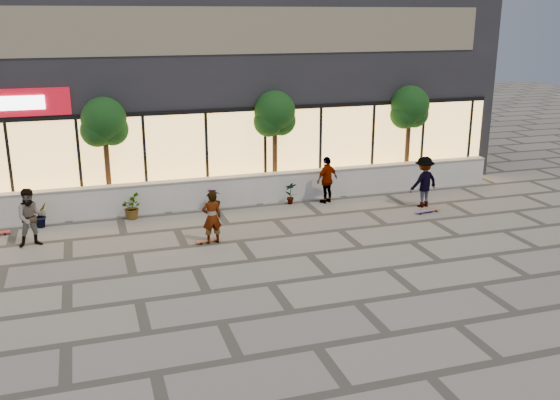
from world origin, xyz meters
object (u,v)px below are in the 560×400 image
object	(u,v)px
tree_midwest	(104,125)
skater_center	(212,217)
skateboard_center	(208,240)
skater_left	(31,217)
skater_right_near	(327,180)
skater_right_far	(424,182)
tree_mideast	(275,116)
tree_east	(410,110)
skateboard_right_far	(425,211)
skateboard_right_near	(430,210)

from	to	relation	value
tree_midwest	skater_center	xyz separation A→B (m)	(2.71, -4.35, -2.19)
tree_midwest	skateboard_center	world-z (taller)	tree_midwest
skater_left	skater_right_near	bearing A→B (deg)	0.32
skater_right_near	skateboard_center	xyz separation A→B (m)	(-4.92, -2.81, -0.77)
skater_left	skater_right_far	distance (m)	12.91
tree_mideast	skater_left	world-z (taller)	tree_mideast
tree_east	skater_right_near	world-z (taller)	tree_east
skater_center	skateboard_right_far	size ratio (longest dim) A/B	2.15
tree_mideast	skater_right_near	world-z (taller)	tree_mideast
skateboard_right_near	skateboard_center	bearing A→B (deg)	-162.69
tree_midwest	skateboard_right_near	size ratio (longest dim) A/B	5.36
skater_right_near	tree_mideast	bearing A→B (deg)	-70.14
skater_right_far	skateboard_right_far	distance (m)	1.16
skater_left	skateboard_right_far	size ratio (longest dim) A/B	2.35
skateboard_right_far	skater_left	bearing A→B (deg)	166.88
tree_midwest	tree_east	world-z (taller)	same
tree_east	skateboard_center	distance (m)	10.32
tree_mideast	skateboard_right_far	xyz separation A→B (m)	(4.22, -3.70, -2.91)
skater_center	skater_right_near	world-z (taller)	skater_right_near
tree_east	skater_center	distance (m)	10.05
skater_center	tree_east	bearing A→B (deg)	-157.16
skater_center	skateboard_center	size ratio (longest dim) A/B	2.01
skater_right_far	tree_east	bearing A→B (deg)	-121.44
tree_mideast	skateboard_right_far	bearing A→B (deg)	-41.20
tree_midwest	skater_right_near	distance (m)	7.94
tree_midwest	skateboard_center	xyz separation A→B (m)	(2.58, -4.29, -2.91)
tree_midwest	skateboard_right_near	bearing A→B (deg)	-18.85
skater_right_near	tree_midwest	bearing A→B (deg)	-36.72
skater_center	skateboard_center	bearing A→B (deg)	-27.68
skater_right_near	skateboard_right_far	size ratio (longest dim) A/B	2.29
skater_left	skateboard_right_near	size ratio (longest dim) A/B	2.38
skateboard_center	skater_center	bearing A→B (deg)	-33.50
tree_mideast	skater_right_near	distance (m)	3.00
tree_east	skateboard_right_far	distance (m)	4.88
tree_east	skater_right_far	size ratio (longest dim) A/B	2.17
tree_midwest	skater_right_far	size ratio (longest dim) A/B	2.17
tree_mideast	skater_right_near	xyz separation A→B (m)	(1.50, -1.48, -2.14)
skater_center	skateboard_right_near	xyz separation A→B (m)	(7.79, 0.76, -0.73)
tree_east	skater_right_far	world-z (taller)	tree_east
skater_right_near	skateboard_center	size ratio (longest dim) A/B	2.14
skateboard_center	tree_east	bearing A→B (deg)	16.40
tree_midwest	skateboard_right_far	xyz separation A→B (m)	(10.22, -3.70, -2.91)
tree_mideast	skateboard_right_far	world-z (taller)	tree_mideast
skater_left	skateboard_right_far	xyz separation A→B (m)	(12.57, -0.72, -0.80)
skateboard_center	skater_right_far	bearing A→B (deg)	0.18
tree_mideast	skateboard_right_far	size ratio (longest dim) A/B	5.29
skater_right_near	skateboard_right_far	world-z (taller)	skater_right_near
skater_right_near	skateboard_right_far	xyz separation A→B (m)	(2.72, -2.22, -0.78)
tree_midwest	skater_right_near	size ratio (longest dim) A/B	2.31
skateboard_center	skateboard_right_near	distance (m)	7.95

